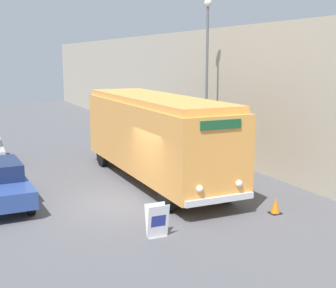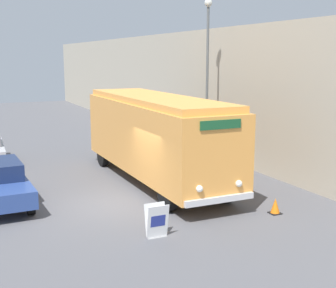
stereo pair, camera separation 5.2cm
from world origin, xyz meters
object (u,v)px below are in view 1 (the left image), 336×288
streetlamp (207,61)px  sign_board (157,221)px  vintage_bus (155,134)px  traffic_cone (275,206)px

streetlamp → sign_board: bearing=-127.7°
sign_board → streetlamp: (5.95, 7.70, 4.36)m
vintage_bus → sign_board: (-2.37, -5.56, -1.51)m
sign_board → streetlamp: size_ratio=0.13×
vintage_bus → streetlamp: bearing=30.9°
sign_board → traffic_cone: (4.32, 0.23, -0.22)m
streetlamp → traffic_cone: streetlamp is taller
sign_board → vintage_bus: bearing=66.9°
vintage_bus → traffic_cone: vintage_bus is taller
sign_board → streetlamp: bearing=52.3°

